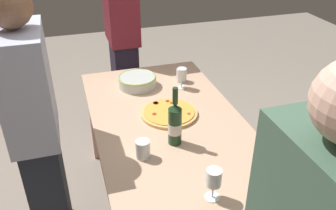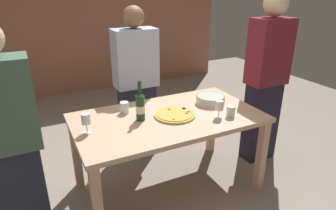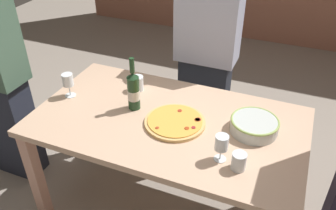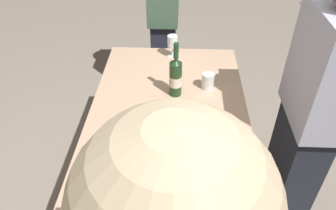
{
  "view_description": "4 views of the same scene",
  "coord_description": "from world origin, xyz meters",
  "px_view_note": "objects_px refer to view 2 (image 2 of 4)",
  "views": [
    {
      "loc": [
        -1.78,
        0.54,
        1.94
      ],
      "look_at": [
        0.0,
        0.0,
        0.85
      ],
      "focal_mm": 38.57,
      "sensor_mm": 36.0,
      "label": 1
    },
    {
      "loc": [
        -1.03,
        -2.07,
        1.81
      ],
      "look_at": [
        0.0,
        0.0,
        0.85
      ],
      "focal_mm": 31.59,
      "sensor_mm": 36.0,
      "label": 2
    },
    {
      "loc": [
        0.63,
        -1.55,
        1.99
      ],
      "look_at": [
        0.0,
        0.0,
        0.85
      ],
      "focal_mm": 37.56,
      "sensor_mm": 36.0,
      "label": 3
    },
    {
      "loc": [
        1.35,
        0.06,
        1.93
      ],
      "look_at": [
        0.0,
        0.0,
        0.85
      ],
      "focal_mm": 34.87,
      "sensor_mm": 36.0,
      "label": 4
    }
  ],
  "objects_px": {
    "cup_ceramic": "(231,111)",
    "wine_glass_by_bottle": "(86,119)",
    "person_guest_left": "(136,84)",
    "person_guest_right": "(266,80)",
    "wine_bottle": "(140,106)",
    "cup_amber": "(124,108)",
    "dining_table": "(168,126)",
    "serving_bowl": "(210,99)",
    "wine_glass_near_pizza": "(219,106)",
    "person_host": "(9,145)",
    "pizza": "(175,115)"
  },
  "relations": [
    {
      "from": "dining_table",
      "to": "wine_glass_near_pizza",
      "type": "xyz_separation_m",
      "value": [
        0.37,
        -0.22,
        0.2
      ]
    },
    {
      "from": "dining_table",
      "to": "cup_ceramic",
      "type": "xyz_separation_m",
      "value": [
        0.47,
        -0.25,
        0.14
      ]
    },
    {
      "from": "person_host",
      "to": "person_guest_right",
      "type": "xyz_separation_m",
      "value": [
        2.35,
        0.15,
        0.07
      ]
    },
    {
      "from": "wine_glass_near_pizza",
      "to": "person_host",
      "type": "bearing_deg",
      "value": 175.48
    },
    {
      "from": "wine_bottle",
      "to": "wine_glass_near_pizza",
      "type": "relative_size",
      "value": 2.27
    },
    {
      "from": "wine_glass_by_bottle",
      "to": "dining_table",
      "type": "bearing_deg",
      "value": -0.41
    },
    {
      "from": "dining_table",
      "to": "cup_ceramic",
      "type": "bearing_deg",
      "value": -27.43
    },
    {
      "from": "wine_bottle",
      "to": "wine_glass_by_bottle",
      "type": "relative_size",
      "value": 2.15
    },
    {
      "from": "wine_glass_by_bottle",
      "to": "cup_ceramic",
      "type": "bearing_deg",
      "value": -12.19
    },
    {
      "from": "serving_bowl",
      "to": "cup_ceramic",
      "type": "bearing_deg",
      "value": -92.5
    },
    {
      "from": "person_guest_left",
      "to": "wine_glass_by_bottle",
      "type": "bearing_deg",
      "value": -42.55
    },
    {
      "from": "person_host",
      "to": "serving_bowl",
      "type": "bearing_deg",
      "value": 1.48
    },
    {
      "from": "pizza",
      "to": "person_guest_right",
      "type": "height_order",
      "value": "person_guest_right"
    },
    {
      "from": "pizza",
      "to": "person_host",
      "type": "height_order",
      "value": "person_host"
    },
    {
      "from": "pizza",
      "to": "serving_bowl",
      "type": "distance_m",
      "value": 0.45
    },
    {
      "from": "cup_ceramic",
      "to": "person_guest_left",
      "type": "height_order",
      "value": "person_guest_left"
    },
    {
      "from": "dining_table",
      "to": "person_guest_left",
      "type": "bearing_deg",
      "value": 90.27
    },
    {
      "from": "serving_bowl",
      "to": "person_guest_right",
      "type": "xyz_separation_m",
      "value": [
        0.65,
        -0.02,
        0.1
      ]
    },
    {
      "from": "serving_bowl",
      "to": "wine_bottle",
      "type": "xyz_separation_m",
      "value": [
        -0.73,
        -0.05,
        0.08
      ]
    },
    {
      "from": "cup_amber",
      "to": "person_guest_left",
      "type": "bearing_deg",
      "value": 59.72
    },
    {
      "from": "cup_ceramic",
      "to": "wine_glass_by_bottle",
      "type": "bearing_deg",
      "value": 167.81
    },
    {
      "from": "person_guest_left",
      "to": "person_guest_right",
      "type": "bearing_deg",
      "value": 58.26
    },
    {
      "from": "wine_bottle",
      "to": "person_guest_left",
      "type": "relative_size",
      "value": 0.21
    },
    {
      "from": "cup_ceramic",
      "to": "person_guest_right",
      "type": "height_order",
      "value": "person_guest_right"
    },
    {
      "from": "wine_glass_near_pizza",
      "to": "person_host",
      "type": "xyz_separation_m",
      "value": [
        -1.59,
        0.13,
        -0.03
      ]
    },
    {
      "from": "dining_table",
      "to": "wine_bottle",
      "type": "distance_m",
      "value": 0.33
    },
    {
      "from": "cup_amber",
      "to": "wine_glass_by_bottle",
      "type": "bearing_deg",
      "value": -149.06
    },
    {
      "from": "dining_table",
      "to": "serving_bowl",
      "type": "bearing_deg",
      "value": 9.33
    },
    {
      "from": "pizza",
      "to": "serving_bowl",
      "type": "height_order",
      "value": "serving_bowl"
    },
    {
      "from": "wine_glass_by_bottle",
      "to": "pizza",
      "type": "bearing_deg",
      "value": -2.16
    },
    {
      "from": "pizza",
      "to": "person_host",
      "type": "distance_m",
      "value": 1.27
    },
    {
      "from": "cup_ceramic",
      "to": "person_host",
      "type": "relative_size",
      "value": 0.06
    },
    {
      "from": "pizza",
      "to": "wine_bottle",
      "type": "distance_m",
      "value": 0.32
    },
    {
      "from": "pizza",
      "to": "serving_bowl",
      "type": "bearing_deg",
      "value": 13.35
    },
    {
      "from": "serving_bowl",
      "to": "wine_glass_by_bottle",
      "type": "distance_m",
      "value": 1.18
    },
    {
      "from": "pizza",
      "to": "wine_bottle",
      "type": "bearing_deg",
      "value": 168.99
    },
    {
      "from": "person_host",
      "to": "person_guest_left",
      "type": "xyz_separation_m",
      "value": [
        1.21,
        0.85,
        -0.01
      ]
    },
    {
      "from": "person_host",
      "to": "person_guest_left",
      "type": "relative_size",
      "value": 1.01
    },
    {
      "from": "wine_glass_near_pizza",
      "to": "person_guest_left",
      "type": "bearing_deg",
      "value": 111.26
    },
    {
      "from": "pizza",
      "to": "cup_ceramic",
      "type": "height_order",
      "value": "cup_ceramic"
    },
    {
      "from": "serving_bowl",
      "to": "pizza",
      "type": "bearing_deg",
      "value": -166.65
    },
    {
      "from": "wine_bottle",
      "to": "cup_amber",
      "type": "bearing_deg",
      "value": 110.38
    },
    {
      "from": "cup_ceramic",
      "to": "person_guest_left",
      "type": "relative_size",
      "value": 0.06
    },
    {
      "from": "dining_table",
      "to": "wine_bottle",
      "type": "height_order",
      "value": "wine_bottle"
    },
    {
      "from": "pizza",
      "to": "wine_glass_by_bottle",
      "type": "xyz_separation_m",
      "value": [
        -0.74,
        0.03,
        0.1
      ]
    },
    {
      "from": "dining_table",
      "to": "cup_amber",
      "type": "height_order",
      "value": "cup_amber"
    },
    {
      "from": "wine_bottle",
      "to": "cup_amber",
      "type": "xyz_separation_m",
      "value": [
        -0.07,
        0.2,
        -0.08
      ]
    },
    {
      "from": "person_host",
      "to": "person_guest_left",
      "type": "bearing_deg",
      "value": 30.8
    },
    {
      "from": "dining_table",
      "to": "wine_bottle",
      "type": "bearing_deg",
      "value": 171.95
    },
    {
      "from": "wine_glass_by_bottle",
      "to": "person_host",
      "type": "distance_m",
      "value": 0.53
    }
  ]
}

